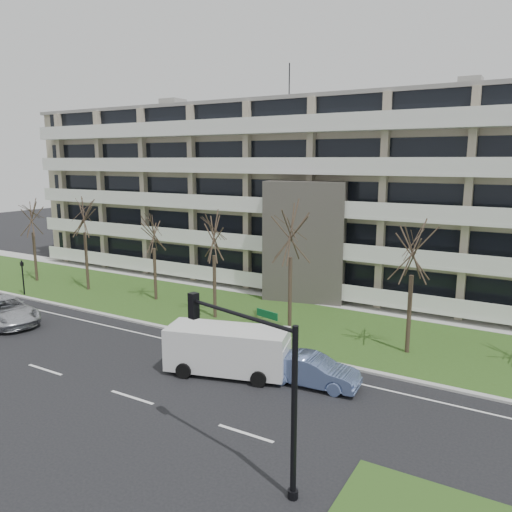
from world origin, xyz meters
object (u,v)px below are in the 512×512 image
Objects in this scene: pedestrian_signal at (23,273)px; white_van at (229,347)px; blue_sedan at (312,370)px; traffic_signal at (255,369)px; silver_pickup at (5,311)px.

white_van is at bearing 4.79° from pedestrian_signal.
blue_sedan is at bearing 8.26° from pedestrian_signal.
blue_sedan is 0.75× the size of traffic_signal.
blue_sedan is (21.12, 1.67, -0.11)m from silver_pickup.
pedestrian_signal is at bearing 59.13° from silver_pickup.
white_van reaches higher than silver_pickup.
pedestrian_signal is (-27.32, 10.60, -2.06)m from traffic_signal.
silver_pickup is 0.95× the size of white_van.
traffic_signal is at bearing -66.46° from white_van.
silver_pickup is 1.02× the size of traffic_signal.
silver_pickup is 7.15m from pedestrian_signal.
silver_pickup is 21.19m from blue_sedan.
pedestrian_signal reaches higher than blue_sedan.
pedestrian_signal is (-22.03, 4.12, 0.39)m from white_van.
white_van is 22.41m from pedestrian_signal.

